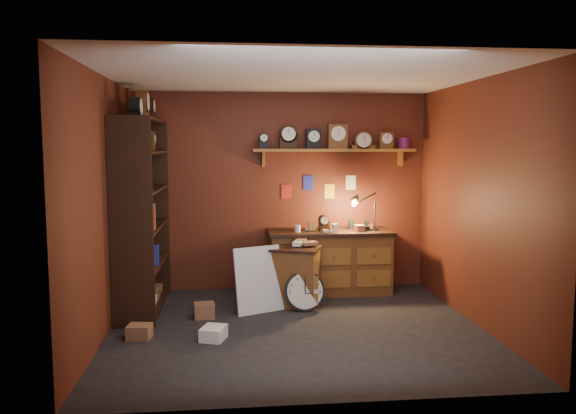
# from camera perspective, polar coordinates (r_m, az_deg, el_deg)

# --- Properties ---
(floor) EXTENTS (4.00, 4.00, 0.00)m
(floor) POSITION_cam_1_polar(r_m,az_deg,el_deg) (6.24, 0.89, -12.25)
(floor) COLOR black
(floor) RESTS_ON ground
(room_shell) EXTENTS (4.02, 3.62, 2.71)m
(room_shell) POSITION_cam_1_polar(r_m,az_deg,el_deg) (6.04, 1.22, 3.79)
(room_shell) COLOR #5C2616
(room_shell) RESTS_ON ground
(shelving_unit) EXTENTS (0.47, 1.60, 2.58)m
(shelving_unit) POSITION_cam_1_polar(r_m,az_deg,el_deg) (6.98, -14.86, 0.06)
(shelving_unit) COLOR black
(shelving_unit) RESTS_ON ground
(workbench) EXTENTS (1.66, 0.66, 1.36)m
(workbench) POSITION_cam_1_polar(r_m,az_deg,el_deg) (7.62, 4.24, -5.18)
(workbench) COLOR brown
(workbench) RESTS_ON ground
(low_cabinet) EXTENTS (0.78, 0.72, 0.82)m
(low_cabinet) POSITION_cam_1_polar(r_m,az_deg,el_deg) (7.04, 0.59, -6.73)
(low_cabinet) COLOR brown
(low_cabinet) RESTS_ON ground
(big_round_clock) EXTENTS (0.49, 0.16, 0.49)m
(big_round_clock) POSITION_cam_1_polar(r_m,az_deg,el_deg) (6.82, 1.70, -8.53)
(big_round_clock) COLOR black
(big_round_clock) RESTS_ON ground
(white_panel) EXTENTS (0.62, 0.39, 0.80)m
(white_panel) POSITION_cam_1_polar(r_m,az_deg,el_deg) (6.85, -2.96, -10.55)
(white_panel) COLOR silver
(white_panel) RESTS_ON ground
(mini_fridge) EXTENTS (0.64, 0.66, 0.51)m
(mini_fridge) POSITION_cam_1_polar(r_m,az_deg,el_deg) (7.48, -2.26, -7.08)
(mini_fridge) COLOR silver
(mini_fridge) RESTS_ON ground
(floor_box_a) EXTENTS (0.26, 0.23, 0.15)m
(floor_box_a) POSITION_cam_1_polar(r_m,az_deg,el_deg) (6.11, -14.86, -12.15)
(floor_box_a) COLOR brown
(floor_box_a) RESTS_ON ground
(floor_box_b) EXTENTS (0.30, 0.33, 0.13)m
(floor_box_b) POSITION_cam_1_polar(r_m,az_deg,el_deg) (5.94, -7.58, -12.59)
(floor_box_b) COLOR white
(floor_box_b) RESTS_ON ground
(floor_box_c) EXTENTS (0.25, 0.21, 0.17)m
(floor_box_c) POSITION_cam_1_polar(r_m,az_deg,el_deg) (6.65, -8.50, -10.35)
(floor_box_c) COLOR brown
(floor_box_c) RESTS_ON ground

